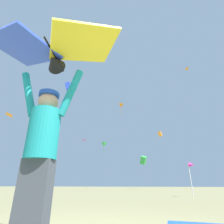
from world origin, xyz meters
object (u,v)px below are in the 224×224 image
Objects in this scene: distant_kite_green_low_left at (104,145)px; distant_kite_orange_overhead_distant at (160,134)px; distant_kite_blue_mid_right at (69,86)px; distant_kite_green_high_right at (143,160)px; distant_kite_orange_far_center at (121,106)px; distant_kite_orange_high_left at (187,69)px; kite_flyer_person at (41,148)px; marker_flag at (191,167)px; distant_kite_magenta_mid_left at (84,140)px; held_stunt_kite at (53,50)px; distant_kite_orange_low_right at (9,115)px.

distant_kite_orange_overhead_distant is (8.04, 8.88, 3.35)m from distant_kite_green_low_left.
distant_kite_green_high_right is at bearing 77.78° from distant_kite_blue_mid_right.
distant_kite_orange_far_center is 15.67m from distant_kite_orange_high_left.
distant_kite_green_high_right reaches higher than kite_flyer_person.
distant_kite_green_high_right is at bearing 103.52° from marker_flag.
distant_kite_blue_mid_right is 8.29m from distant_kite_magenta_mid_left.
distant_kite_orange_high_left is 0.34× the size of distant_kite_green_low_left.
distant_kite_orange_overhead_distant is (-5.89, 4.54, -10.39)m from distant_kite_orange_high_left.
distant_kite_blue_mid_right is at bearing 121.20° from kite_flyer_person.
distant_kite_orange_overhead_distant reaches higher than distant_kite_green_high_right.
distant_kite_blue_mid_right is 0.47× the size of marker_flag.
distant_kite_blue_mid_right is at bearing -76.66° from distant_kite_magenta_mid_left.
distant_kite_orange_far_center is at bearing 153.63° from distant_kite_orange_high_left.
held_stunt_kite is 33.43m from distant_kite_orange_high_left.
kite_flyer_person is 9.22m from marker_flag.
distant_kite_green_low_left is (-7.34, 23.23, 5.14)m from kite_flyer_person.
distant_kite_blue_mid_right is at bearing -127.67° from distant_kite_orange_high_left.
distant_kite_orange_low_right is 26.06m from distant_kite_orange_overhead_distant.
distant_kite_green_low_left reaches higher than distant_kite_orange_low_right.
marker_flag is (10.75, -9.30, -4.25)m from distant_kite_magenta_mid_left.
kite_flyer_person is 1.15× the size of marker_flag.
distant_kite_magenta_mid_left is at bearing -147.55° from distant_kite_orange_high_left.
distant_kite_magenta_mid_left is (-8.24, 18.15, 4.77)m from kite_flyer_person.
distant_kite_orange_high_left is at bearing 52.33° from distant_kite_blue_mid_right.
distant_kite_orange_far_center is 28.22m from distant_kite_orange_low_right.
distant_kite_magenta_mid_left is at bearing 114.41° from kite_flyer_person.
kite_flyer_person is 38.83m from distant_kite_orange_far_center.
distant_kite_orange_far_center is at bearing 91.95° from distant_kite_blue_mid_right.
distant_kite_orange_low_right is at bearing 139.66° from held_stunt_kite.
distant_kite_green_low_left is at bearing -132.13° from distant_kite_orange_overhead_distant.
kite_flyer_person is 14.75m from distant_kite_blue_mid_right.
distant_kite_magenta_mid_left reaches higher than distant_kite_green_high_right.
distant_kite_orange_high_left is 1.09× the size of distant_kite_magenta_mid_left.
distant_kite_green_high_right is at bearing 51.19° from distant_kite_green_low_left.
distant_kite_orange_overhead_distant reaches higher than distant_kite_blue_mid_right.
distant_kite_green_high_right is (4.05, 18.68, -4.39)m from distant_kite_blue_mid_right.
distant_kite_orange_low_right reaches higher than held_stunt_kite.
distant_kite_orange_low_right is (-17.11, -18.70, -13.97)m from distant_kite_orange_high_left.
distant_kite_orange_high_left is at bearing 17.33° from distant_kite_green_low_left.
distant_kite_orange_high_left is (6.57, 27.65, 17.60)m from held_stunt_kite.
held_stunt_kite is 2.92× the size of distant_kite_orange_high_left.
held_stunt_kite is at bearing -85.27° from distant_kite_green_high_right.
distant_kite_green_low_left reaches higher than kite_flyer_person.
held_stunt_kite is 1.06× the size of marker_flag.
distant_kite_magenta_mid_left is at bearing 103.34° from distant_kite_blue_mid_right.
held_stunt_kite is at bearing -105.62° from marker_flag.
distant_kite_blue_mid_right is 12.88m from distant_kite_green_low_left.
kite_flyer_person reaches higher than marker_flag.
distant_kite_magenta_mid_left is at bearing 114.36° from held_stunt_kite.
distant_kite_green_high_right is at bearing 168.86° from distant_kite_orange_high_left.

